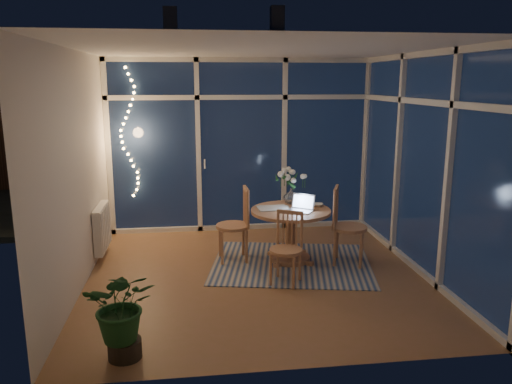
# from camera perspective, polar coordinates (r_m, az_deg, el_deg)

# --- Properties ---
(floor) EXTENTS (4.00, 4.00, 0.00)m
(floor) POSITION_cam_1_polar(r_m,az_deg,el_deg) (6.02, 0.33, -9.51)
(floor) COLOR olive
(floor) RESTS_ON ground
(ceiling) EXTENTS (4.00, 4.00, 0.00)m
(ceiling) POSITION_cam_1_polar(r_m,az_deg,el_deg) (5.59, 0.37, 16.03)
(ceiling) COLOR silver
(ceiling) RESTS_ON wall_back
(wall_back) EXTENTS (4.00, 0.04, 2.60)m
(wall_back) POSITION_cam_1_polar(r_m,az_deg,el_deg) (7.62, -1.69, 5.31)
(wall_back) COLOR beige
(wall_back) RESTS_ON floor
(wall_front) EXTENTS (4.00, 0.04, 2.60)m
(wall_front) POSITION_cam_1_polar(r_m,az_deg,el_deg) (3.73, 4.50, -2.42)
(wall_front) COLOR beige
(wall_front) RESTS_ON floor
(wall_left) EXTENTS (0.04, 4.00, 2.60)m
(wall_left) POSITION_cam_1_polar(r_m,az_deg,el_deg) (5.75, -19.84, 2.17)
(wall_left) COLOR beige
(wall_left) RESTS_ON floor
(wall_right) EXTENTS (0.04, 4.00, 2.60)m
(wall_right) POSITION_cam_1_polar(r_m,az_deg,el_deg) (6.25, 18.87, 3.03)
(wall_right) COLOR beige
(wall_right) RESTS_ON floor
(window_wall_back) EXTENTS (4.00, 0.10, 2.60)m
(window_wall_back) POSITION_cam_1_polar(r_m,az_deg,el_deg) (7.59, -1.66, 5.27)
(window_wall_back) COLOR silver
(window_wall_back) RESTS_ON floor
(window_wall_right) EXTENTS (0.10, 4.00, 2.60)m
(window_wall_right) POSITION_cam_1_polar(r_m,az_deg,el_deg) (6.23, 18.54, 3.03)
(window_wall_right) COLOR silver
(window_wall_right) RESTS_ON floor
(radiator) EXTENTS (0.10, 0.70, 0.58)m
(radiator) POSITION_cam_1_polar(r_m,az_deg,el_deg) (6.79, -17.21, -3.92)
(radiator) COLOR silver
(radiator) RESTS_ON wall_left
(fairy_lights) EXTENTS (0.24, 0.10, 1.85)m
(fairy_lights) POSITION_cam_1_polar(r_m,az_deg,el_deg) (7.50, -14.34, 6.53)
(fairy_lights) COLOR #FFC266
(fairy_lights) RESTS_ON window_wall_back
(garden_patio) EXTENTS (12.00, 6.00, 0.10)m
(garden_patio) POSITION_cam_1_polar(r_m,az_deg,el_deg) (10.85, -0.61, 0.21)
(garden_patio) COLOR black
(garden_patio) RESTS_ON ground
(garden_fence) EXTENTS (11.00, 0.08, 1.80)m
(garden_fence) POSITION_cam_1_polar(r_m,az_deg,el_deg) (11.14, -3.49, 5.52)
(garden_fence) COLOR #312012
(garden_fence) RESTS_ON ground
(neighbour_roof) EXTENTS (7.00, 3.00, 2.20)m
(neighbour_roof) POSITION_cam_1_polar(r_m,az_deg,el_deg) (14.07, -3.19, 12.29)
(neighbour_roof) COLOR #373B42
(neighbour_roof) RESTS_ON ground
(garden_shrubs) EXTENTS (0.90, 0.90, 0.90)m
(garden_shrubs) POSITION_cam_1_polar(r_m,az_deg,el_deg) (9.11, -7.56, 0.98)
(garden_shrubs) COLOR #173216
(garden_shrubs) RESTS_ON ground
(rug) EXTENTS (2.24, 1.93, 0.01)m
(rug) POSITION_cam_1_polar(r_m,az_deg,el_deg) (6.39, 4.08, -8.13)
(rug) COLOR #B8A995
(rug) RESTS_ON floor
(dining_table) EXTENTS (1.18, 1.18, 0.69)m
(dining_table) POSITION_cam_1_polar(r_m,az_deg,el_deg) (6.38, 3.95, -4.99)
(dining_table) COLOR #9E6847
(dining_table) RESTS_ON floor
(chair_left) EXTENTS (0.46, 0.46, 0.97)m
(chair_left) POSITION_cam_1_polar(r_m,az_deg,el_deg) (6.35, -2.67, -3.70)
(chair_left) COLOR #9E6847
(chair_left) RESTS_ON floor
(chair_right) EXTENTS (0.60, 0.60, 1.00)m
(chair_right) POSITION_cam_1_polar(r_m,az_deg,el_deg) (6.34, 10.62, -3.81)
(chair_right) COLOR #9E6847
(chair_right) RESTS_ON floor
(chair_front) EXTENTS (0.52, 0.52, 0.84)m
(chair_front) POSITION_cam_1_polar(r_m,az_deg,el_deg) (5.66, 3.43, -6.47)
(chair_front) COLOR #9E6847
(chair_front) RESTS_ON floor
(laptop) EXTENTS (0.39, 0.38, 0.22)m
(laptop) POSITION_cam_1_polar(r_m,az_deg,el_deg) (6.17, 5.05, -1.23)
(laptop) COLOR silver
(laptop) RESTS_ON dining_table
(flower_vase) EXTENTS (0.24, 0.24, 0.21)m
(flower_vase) POSITION_cam_1_polar(r_m,az_deg,el_deg) (6.57, 4.02, -0.41)
(flower_vase) COLOR white
(flower_vase) RESTS_ON dining_table
(bowl) EXTENTS (0.18, 0.18, 0.04)m
(bowl) POSITION_cam_1_polar(r_m,az_deg,el_deg) (6.47, 7.08, -1.46)
(bowl) COLOR white
(bowl) RESTS_ON dining_table
(newspapers) EXTENTS (0.39, 0.31, 0.01)m
(newspapers) POSITION_cam_1_polar(r_m,az_deg,el_deg) (6.31, 1.84, -1.85)
(newspapers) COLOR beige
(newspapers) RESTS_ON dining_table
(phone) EXTENTS (0.12, 0.06, 0.01)m
(phone) POSITION_cam_1_polar(r_m,az_deg,el_deg) (6.17, 3.60, -2.21)
(phone) COLOR black
(phone) RESTS_ON dining_table
(potted_plant) EXTENTS (0.55, 0.48, 0.76)m
(potted_plant) POSITION_cam_1_polar(r_m,az_deg,el_deg) (4.36, -14.98, -13.49)
(potted_plant) COLOR #18441D
(potted_plant) RESTS_ON floor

